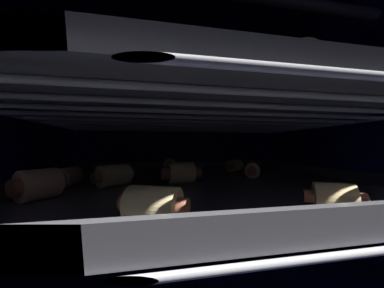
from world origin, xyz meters
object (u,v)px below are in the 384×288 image
Objects in this scene: pig_in_blanket_lower_2 at (252,170)px; pig_in_blanket_upper_2 at (58,73)px; baking_tray_lower at (202,182)px; pig_in_blanket_lower_8 at (181,173)px; pig_in_blanket_upper_3 at (174,117)px; pig_in_blanket_upper_9 at (211,119)px; pig_in_blanket_upper_1 at (184,68)px; pig_in_blanket_lower_3 at (114,175)px; pig_in_blanket_lower_6 at (67,177)px; pig_in_blanket_lower_1 at (170,164)px; baking_tray_upper at (202,115)px; pig_in_blanket_upper_4 at (192,119)px; pig_in_blanket_lower_4 at (334,198)px; pig_in_blanket_lower_7 at (235,165)px; oven_rack_lower at (202,187)px; oven_rack_upper at (202,120)px; pig_in_blanket_lower_0 at (154,205)px; pig_in_blanket_upper_0 at (214,112)px; pig_in_blanket_upper_6 at (168,110)px; pig_in_blanket_upper_10 at (299,65)px; pig_in_blanket_upper_7 at (157,113)px; pig_in_blanket_upper_5 at (155,119)px; heating_element at (202,33)px; pig_in_blanket_upper_8 at (275,115)px; pig_in_blanket_lower_5 at (39,184)px.

pig_in_blanket_lower_2 is 30.65cm from pig_in_blanket_upper_2.
baking_tray_lower is 5.18cm from pig_in_blanket_lower_8.
pig_in_blanket_upper_3 is 0.80× the size of pig_in_blanket_upper_9.
pig_in_blanket_lower_3 is at bearing 123.42° from pig_in_blanket_upper_1.
pig_in_blanket_lower_6 is 14.59cm from pig_in_blanket_upper_2.
baking_tray_lower is 8.28× the size of pig_in_blanket_lower_1.
pig_in_blanket_upper_9 is at bearing 69.22° from baking_tray_upper.
baking_tray_upper is 9.01× the size of pig_in_blanket_upper_4.
pig_in_blanket_lower_7 is at bearing 83.25° from pig_in_blanket_lower_4.
oven_rack_upper reaches higher than oven_rack_lower.
pig_in_blanket_upper_3 is at bearing -155.56° from pig_in_blanket_upper_9.
pig_in_blanket_lower_2 is 22.76cm from pig_in_blanket_lower_3.
pig_in_blanket_lower_2 is 1.02× the size of pig_in_blanket_upper_1.
pig_in_blanket_upper_4 reaches higher than pig_in_blanket_lower_0.
pig_in_blanket_lower_2 is 13.73cm from pig_in_blanket_upper_0.
pig_in_blanket_upper_6 reaches higher than oven_rack_lower.
pig_in_blanket_upper_10 reaches higher than oven_rack_upper.
baking_tray_upper is 8.16cm from pig_in_blanket_upper_6.
pig_in_blanket_lower_7 is at bearing 44.70° from oven_rack_lower.
pig_in_blanket_upper_7 is (-7.08, 10.15, 12.73)cm from baking_tray_lower.
pig_in_blanket_upper_1 is at bearing -56.58° from pig_in_blanket_lower_3.
pig_in_blanket_lower_2 is at bearing 74.54° from pig_in_blanket_upper_10.
pig_in_blanket_lower_3 is 1.20× the size of pig_in_blanket_upper_3.
baking_tray_upper is at bearing -65.96° from pig_in_blanket_upper_5.
pig_in_blanket_upper_9 is (6.58, 17.33, -11.84)cm from heating_element.
pig_in_blanket_upper_4 is (18.03, 27.26, -0.08)cm from pig_in_blanket_upper_2.
baking_tray_lower is 23.88cm from pig_in_blanket_upper_2.
pig_in_blanket_upper_0 is 9.62cm from pig_in_blanket_upper_3.
pig_in_blanket_upper_8 reaches higher than pig_in_blanket_lower_8.
pig_in_blanket_upper_7 reaches higher than pig_in_blanket_lower_6.
oven_rack_lower is 15.83cm from pig_in_blanket_upper_6.
pig_in_blanket_lower_1 is 16.40cm from baking_tray_upper.
pig_in_blanket_lower_7 is at bearing 86.69° from pig_in_blanket_lower_2.
pig_in_blanket_upper_3 is (-7.24, 6.31, -0.47)cm from pig_in_blanket_upper_0.
pig_in_blanket_upper_2 is at bearing -73.98° from pig_in_blanket_lower_6.
heating_element is 30.26cm from pig_in_blanket_lower_4.
pig_in_blanket_upper_1 is 1.04× the size of pig_in_blanket_upper_7.
pig_in_blanket_lower_8 is at bearing -142.27° from baking_tray_lower.
pig_in_blanket_upper_3 is at bearing 54.24° from pig_in_blanket_lower_5.
pig_in_blanket_upper_5 is at bearing 114.04° from heating_element.
pig_in_blanket_upper_7 is (0.38, -6.59, 0.31)cm from pig_in_blanket_upper_5.
pig_in_blanket_upper_8 is 1.13× the size of pig_in_blanket_upper_9.
pig_in_blanket_lower_8 is (-3.79, -2.94, 2.84)cm from oven_rack_lower.
pig_in_blanket_upper_0 is 0.84× the size of pig_in_blanket_upper_7.
pig_in_blanket_upper_2 is at bearing -152.51° from pig_in_blanket_upper_8.
pig_in_blanket_upper_2 is at bearing 164.60° from pig_in_blanket_upper_10.
pig_in_blanket_upper_7 is at bearing 124.92° from oven_rack_upper.
pig_in_blanket_upper_7 is (12.18, 12.50, 11.04)cm from pig_in_blanket_lower_6.
pig_in_blanket_upper_3 is at bearing 107.17° from pig_in_blanket_lower_4.
pig_in_blanket_lower_1 is (-4.25, 12.94, 1.83)cm from baking_tray_lower.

